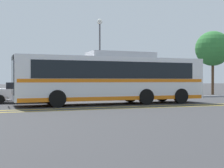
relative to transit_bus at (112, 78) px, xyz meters
name	(u,v)px	position (x,y,z in m)	size (l,w,h in m)	color
ground_plane	(126,103)	(1.06, 0.27, -1.72)	(220.00, 220.00, 0.00)	#38383A
lane_strip_0	(124,107)	(-0.02, -2.20, -1.72)	(0.20, 32.30, 0.01)	gold
lane_strip_1	(131,108)	(-0.02, -3.26, -1.72)	(0.20, 32.30, 0.01)	gold
curb_strip	(92,99)	(-0.02, 4.87, -1.65)	(40.30, 0.36, 0.15)	#99999E
transit_bus	(112,78)	(0.00, 0.00, 0.00)	(12.67, 2.99, 3.37)	silver
parked_car_1	(24,92)	(-5.36, 3.27, -1.00)	(4.95, 2.09, 1.40)	silver
street_lamp	(100,44)	(1.08, 6.27, 2.89)	(0.45, 0.45, 6.76)	#59595E
tree_0	(213,49)	(14.50, 8.80, 3.21)	(3.72, 3.72, 6.81)	#513823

